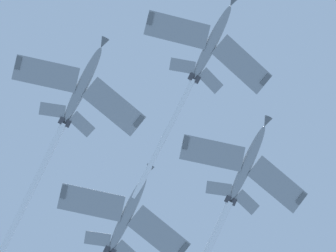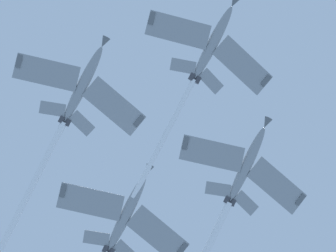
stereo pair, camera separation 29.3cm
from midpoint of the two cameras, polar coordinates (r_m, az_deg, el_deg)
The scene contains 4 objects.
jet_lead at distance 108.02m, azimuth 2.67°, elevation 4.83°, with size 25.09×23.00×10.68m.
jet_left_wing at distance 108.58m, azimuth 5.14°, elevation -4.98°, with size 24.13×21.69×10.69m.
jet_right_wing at distance 106.81m, azimuth -7.53°, elevation 0.75°, with size 27.35×24.16×11.32m.
jet_slot at distance 106.83m, azimuth -3.84°, elevation -8.38°, with size 24.34×21.97×10.41m.
Camera 1 is at (-17.22, -22.46, 1.61)m, focal length 80.49 mm.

